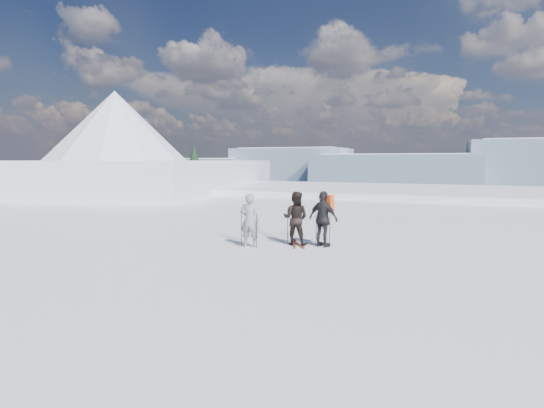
% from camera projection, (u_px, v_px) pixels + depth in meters
% --- Properties ---
extents(lake_basin, '(820.00, 820.00, 71.62)m').
position_uv_depth(lake_basin, '(395.00, 263.00, 39.43)').
color(lake_basin, white).
rests_on(lake_basin, ground).
extents(far_mountain_range, '(770.00, 110.00, 53.00)m').
position_uv_depth(far_mountain_range, '(468.00, 170.00, 421.50)').
color(far_mountain_range, slate).
rests_on(far_mountain_range, ground).
extents(near_ridge, '(31.37, 35.68, 25.62)m').
position_uv_depth(near_ridge, '(154.00, 218.00, 48.23)').
color(near_ridge, white).
rests_on(near_ridge, ground).
extents(skier_grey, '(0.76, 0.55, 1.91)m').
position_uv_depth(skier_grey, '(250.00, 220.00, 15.00)').
color(skier_grey, gray).
rests_on(skier_grey, ground).
extents(skier_dark, '(0.97, 0.77, 1.95)m').
position_uv_depth(skier_dark, '(296.00, 218.00, 15.35)').
color(skier_dark, black).
rests_on(skier_dark, ground).
extents(skier_pack, '(1.26, 0.85, 1.99)m').
position_uv_depth(skier_pack, '(323.00, 219.00, 15.01)').
color(skier_pack, black).
rests_on(skier_pack, ground).
extents(backpack, '(0.48, 0.37, 0.62)m').
position_uv_depth(backpack, '(328.00, 182.00, 15.06)').
color(backpack, '#E04815').
rests_on(backpack, skier_pack).
extents(ski_poles, '(2.97, 1.09, 1.33)m').
position_uv_depth(ski_poles, '(288.00, 229.00, 15.10)').
color(ski_poles, black).
rests_on(ski_poles, ground).
extents(skis_loose, '(0.97, 1.64, 0.03)m').
position_uv_depth(skis_loose, '(296.00, 244.00, 15.56)').
color(skis_loose, black).
rests_on(skis_loose, ground).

